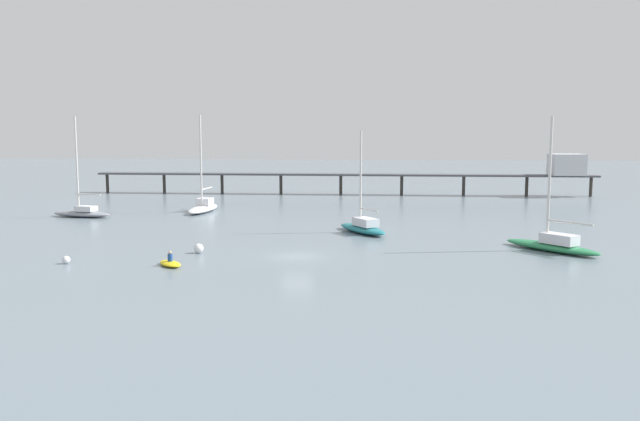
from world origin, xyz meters
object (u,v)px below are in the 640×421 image
(mooring_buoy_inner, at_px, (66,260))
(mooring_buoy_far, at_px, (199,248))
(pier, at_px, (456,170))
(sailboat_teal, at_px, (363,226))
(dinghy_yellow, at_px, (170,263))
(sailboat_white, at_px, (203,206))
(sailboat_gray, at_px, (82,211))
(sailboat_green, at_px, (553,243))

(mooring_buoy_inner, distance_m, mooring_buoy_far, 10.22)
(pier, xyz_separation_m, mooring_buoy_inner, (-35.69, -58.62, -3.82))
(sailboat_teal, relative_size, mooring_buoy_far, 12.55)
(dinghy_yellow, xyz_separation_m, mooring_buoy_inner, (-8.13, -0.00, 0.09))
(dinghy_yellow, bearing_deg, sailboat_white, 101.72)
(sailboat_white, bearing_deg, pier, 36.54)
(sailboat_gray, xyz_separation_m, sailboat_green, (49.90, -17.78, 0.03))
(sailboat_teal, xyz_separation_m, sailboat_green, (16.22, -8.55, 0.03))
(sailboat_teal, relative_size, sailboat_white, 0.83)
(sailboat_teal, bearing_deg, mooring_buoy_far, -137.05)
(pier, height_order, mooring_buoy_inner, pier)
(sailboat_gray, xyz_separation_m, dinghy_yellow, (19.82, -26.75, -0.47))
(sailboat_teal, height_order, mooring_buoy_inner, sailboat_teal)
(sailboat_green, bearing_deg, mooring_buoy_inner, -166.79)
(sailboat_white, height_order, mooring_buoy_inner, sailboat_white)
(sailboat_green, relative_size, mooring_buoy_inner, 18.79)
(pier, distance_m, sailboat_teal, 43.46)
(pier, xyz_separation_m, sailboat_white, (-34.43, -25.51, -3.40))
(pier, bearing_deg, sailboat_gray, -146.07)
(sailboat_gray, bearing_deg, mooring_buoy_far, -46.43)
(sailboat_teal, xyz_separation_m, sailboat_white, (-20.73, 15.59, 0.04))
(pier, bearing_deg, sailboat_white, -143.46)
(sailboat_white, bearing_deg, sailboat_teal, -36.94)
(pier, relative_size, sailboat_teal, 8.02)
(sailboat_green, bearing_deg, mooring_buoy_far, -172.75)
(sailboat_white, distance_m, mooring_buoy_inner, 33.14)
(pier, xyz_separation_m, dinghy_yellow, (-27.56, -58.62, -3.91))
(sailboat_green, bearing_deg, sailboat_white, 146.84)
(sailboat_white, relative_size, mooring_buoy_far, 15.08)
(mooring_buoy_far, bearing_deg, sailboat_teal, 42.95)
(pier, relative_size, dinghy_yellow, 28.17)
(mooring_buoy_far, bearing_deg, sailboat_white, 105.10)
(sailboat_teal, bearing_deg, mooring_buoy_inner, -141.45)
(mooring_buoy_inner, bearing_deg, sailboat_gray, 113.60)
(sailboat_white, distance_m, mooring_buoy_far, 28.88)
(sailboat_teal, distance_m, sailboat_green, 18.33)
(pier, bearing_deg, sailboat_teal, -108.43)
(sailboat_teal, bearing_deg, pier, 71.57)
(sailboat_gray, relative_size, sailboat_green, 1.05)
(sailboat_teal, distance_m, sailboat_white, 25.94)
(pier, height_order, sailboat_green, sailboat_green)
(sailboat_gray, bearing_deg, dinghy_yellow, -53.46)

